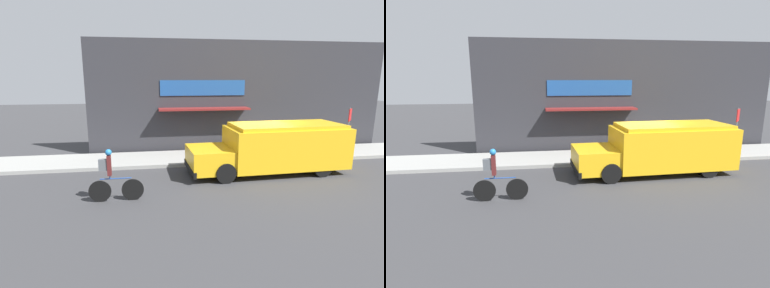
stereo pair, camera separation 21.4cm
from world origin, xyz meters
TOP-DOWN VIEW (x-y plane):
  - ground_plane at (0.00, 0.00)m, footprint 70.00×70.00m
  - sidewalk at (0.00, 1.28)m, footprint 28.00×2.57m
  - storefront at (-0.07, 2.87)m, footprint 16.20×1.00m
  - school_bus at (0.11, -1.27)m, footprint 6.64×2.70m
  - cyclist at (-6.30, -3.37)m, footprint 1.75×0.20m
  - stop_sign_post at (4.69, 0.45)m, footprint 0.45×0.45m
  - trash_bin at (-0.96, 1.87)m, footprint 0.56×0.56m

SIDE VIEW (x-z plane):
  - ground_plane at x=0.00m, z-range 0.00..0.00m
  - sidewalk at x=0.00m, z-range 0.00..0.16m
  - trash_bin at x=-0.96m, z-range 0.16..0.96m
  - cyclist at x=-6.30m, z-range -0.06..1.68m
  - school_bus at x=0.11m, z-range 0.04..2.11m
  - stop_sign_post at x=4.69m, z-range 0.55..2.89m
  - storefront at x=-0.07m, z-range -0.01..5.82m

